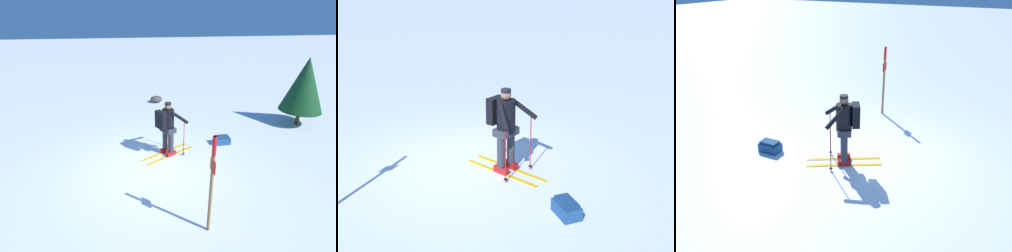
% 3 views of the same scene
% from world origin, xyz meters
% --- Properties ---
extents(ground_plane, '(80.00, 80.00, 0.00)m').
position_xyz_m(ground_plane, '(0.00, 0.00, 0.00)').
color(ground_plane, white).
extents(skier, '(1.67, 1.17, 1.62)m').
position_xyz_m(skier, '(0.57, 0.63, 0.93)').
color(skier, gold).
rests_on(skier, ground_plane).
extents(dropped_backpack, '(0.51, 0.32, 0.27)m').
position_xyz_m(dropped_backpack, '(2.41, 1.02, 0.13)').
color(dropped_backpack, navy).
rests_on(dropped_backpack, ground_plane).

